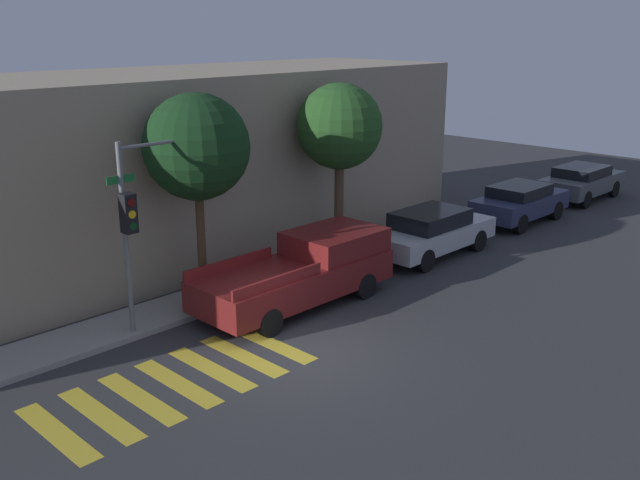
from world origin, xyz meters
name	(u,v)px	position (x,y,z in m)	size (l,w,h in m)	color
ground_plane	(296,355)	(0.00, 0.00, 0.00)	(60.00, 60.00, 0.00)	#333335
sidewalk	(189,304)	(0.00, 4.02, 0.07)	(26.00, 1.63, 0.14)	gray
building_row	(98,177)	(0.00, 8.23, 2.85)	(26.00, 6.00, 5.70)	gray
crosswalk	(177,383)	(-2.61, 0.80, 0.00)	(5.68, 2.60, 0.00)	gold
traffic_light_pole	(146,201)	(-1.46, 3.37, 3.22)	(2.67, 0.56, 4.62)	slate
pickup_truck	(304,270)	(2.32, 2.10, 0.90)	(5.55, 2.12, 1.76)	maroon
sedan_near_corner	(431,231)	(7.98, 2.10, 0.79)	(4.63, 1.87, 1.48)	#B7BABF
sedan_middle	(520,202)	(13.52, 2.10, 0.78)	(4.28, 1.83, 1.43)	#2D3351
sedan_far_end	(582,181)	(18.66, 2.10, 0.77)	(4.39, 1.88, 1.41)	#4C5156
tree_near_corner	(197,148)	(0.53, 4.07, 4.12)	(2.70, 2.70, 5.49)	#4C3823
tree_midblock	(340,128)	(5.79, 4.07, 4.10)	(2.60, 2.60, 5.44)	brown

